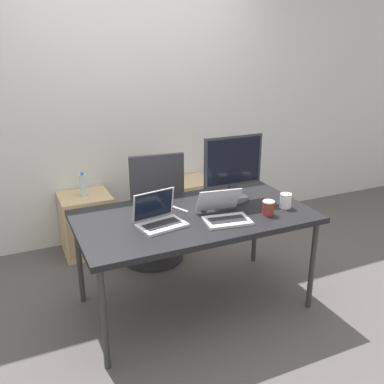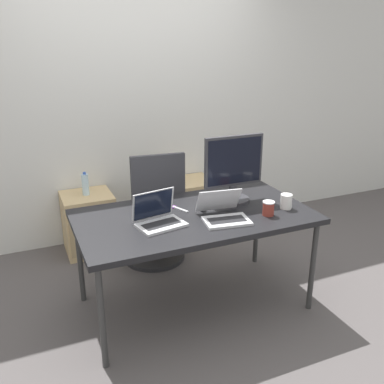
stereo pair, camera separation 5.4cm
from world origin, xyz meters
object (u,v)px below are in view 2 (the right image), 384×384
object	(u,v)px
cabinet_left	(89,223)
water_bottle	(85,184)
office_chair	(155,222)
coffee_cup_white	(286,201)
laptop_left	(159,218)
laptop_right	(224,214)
mouse	(203,209)
monitor	(233,170)
coffee_cup_brown	(268,208)
cabinet_right	(190,207)

from	to	relation	value
cabinet_left	water_bottle	world-z (taller)	water_bottle
cabinet_left	office_chair	bearing A→B (deg)	-42.00
water_bottle	coffee_cup_white	xyz separation A→B (m)	(1.21, -1.36, 0.14)
laptop_left	laptop_right	distance (m)	0.45
mouse	water_bottle	bearing A→B (deg)	118.43
office_chair	mouse	size ratio (longest dim) A/B	17.03
laptop_left	laptop_right	size ratio (longest dim) A/B	0.99
laptop_right	monitor	size ratio (longest dim) A/B	0.68
office_chair	laptop_left	xyz separation A→B (m)	(-0.23, -0.81, 0.41)
cabinet_left	coffee_cup_brown	distance (m)	1.82
mouse	coffee_cup_white	xyz separation A→B (m)	(0.57, -0.19, 0.04)
cabinet_left	coffee_cup_white	xyz separation A→B (m)	(1.21, -1.36, 0.51)
cabinet_right	monitor	distance (m)	1.28
office_chair	monitor	size ratio (longest dim) A/B	2.08
laptop_right	coffee_cup_brown	bearing A→B (deg)	-9.58
monitor	coffee_cup_brown	xyz separation A→B (m)	(0.09, -0.35, -0.20)
water_bottle	coffee_cup_brown	distance (m)	1.75
cabinet_left	coffee_cup_brown	bearing A→B (deg)	-54.25
coffee_cup_white	cabinet_left	bearing A→B (deg)	131.60
office_chair	laptop_left	bearing A→B (deg)	-106.06
monitor	laptop_left	bearing A→B (deg)	-163.54
mouse	coffee_cup_white	distance (m)	0.61
office_chair	laptop_right	xyz separation A→B (m)	(0.20, -0.91, 0.40)
monitor	laptop_right	bearing A→B (deg)	-127.45
office_chair	mouse	world-z (taller)	office_chair
cabinet_right	water_bottle	bearing A→B (deg)	179.88
cabinet_left	water_bottle	size ratio (longest dim) A/B	2.61
water_bottle	mouse	bearing A→B (deg)	-61.57
water_bottle	monitor	bearing A→B (deg)	-49.08
coffee_cup_brown	office_chair	bearing A→B (deg)	118.29
office_chair	laptop_right	size ratio (longest dim) A/B	3.06
cabinet_left	cabinet_right	xyz separation A→B (m)	(1.03, 0.00, 0.00)
cabinet_right	coffee_cup_white	bearing A→B (deg)	-82.68
laptop_right	mouse	xyz separation A→B (m)	(-0.07, 0.20, -0.03)
laptop_left	coffee_cup_brown	bearing A→B (deg)	-11.57
monitor	cabinet_right	bearing A→B (deg)	84.34
cabinet_left	laptop_right	xyz separation A→B (m)	(0.70, -1.36, 0.50)
cabinet_right	cabinet_left	bearing A→B (deg)	180.00
cabinet_right	coffee_cup_brown	bearing A→B (deg)	-90.51
cabinet_right	laptop_left	distance (m)	1.56
coffee_cup_brown	laptop_left	bearing A→B (deg)	168.43
laptop_left	cabinet_right	bearing A→B (deg)	58.72
monitor	coffee_cup_brown	distance (m)	0.41
mouse	laptop_right	bearing A→B (deg)	-71.05
mouse	monitor	bearing A→B (deg)	18.69
laptop_left	monitor	world-z (taller)	monitor
coffee_cup_brown	coffee_cup_white	bearing A→B (deg)	16.88
laptop_left	coffee_cup_brown	world-z (taller)	laptop_left
cabinet_left	laptop_left	bearing A→B (deg)	-78.12
laptop_left	water_bottle	bearing A→B (deg)	101.86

